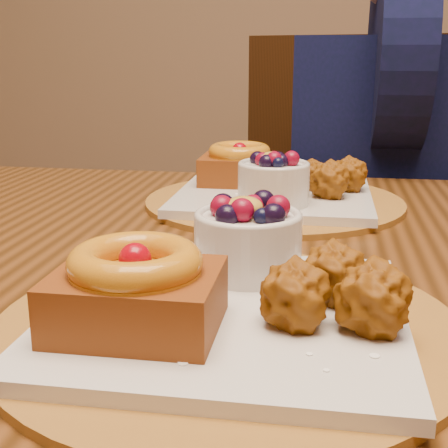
{
  "coord_description": "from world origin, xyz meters",
  "views": [
    {
      "loc": [
        0.01,
        -0.55,
        0.97
      ],
      "look_at": [
        -0.07,
        -0.04,
        0.83
      ],
      "focal_mm": 50.0,
      "sensor_mm": 36.0,
      "label": 1
    }
  ],
  "objects_px": {
    "dining_table": "(257,311)",
    "place_setting_near": "(225,293)",
    "chair_far": "(317,233)",
    "place_setting_far": "(272,186)",
    "diner": "(392,129)"
  },
  "relations": [
    {
      "from": "diner",
      "to": "place_setting_near",
      "type": "bearing_deg",
      "value": -93.11
    },
    {
      "from": "dining_table",
      "to": "place_setting_near",
      "type": "xyz_separation_m",
      "value": [
        -0.0,
        -0.21,
        0.11
      ]
    },
    {
      "from": "dining_table",
      "to": "place_setting_far",
      "type": "relative_size",
      "value": 4.21
    },
    {
      "from": "dining_table",
      "to": "place_setting_near",
      "type": "height_order",
      "value": "place_setting_near"
    },
    {
      "from": "place_setting_near",
      "to": "chair_far",
      "type": "relative_size",
      "value": 0.38
    },
    {
      "from": "diner",
      "to": "chair_far",
      "type": "bearing_deg",
      "value": 142.14
    },
    {
      "from": "place_setting_near",
      "to": "chair_far",
      "type": "xyz_separation_m",
      "value": [
        0.06,
        0.96,
        -0.22
      ]
    },
    {
      "from": "chair_far",
      "to": "place_setting_near",
      "type": "bearing_deg",
      "value": -74.25
    },
    {
      "from": "place_setting_near",
      "to": "chair_far",
      "type": "distance_m",
      "value": 0.99
    },
    {
      "from": "chair_far",
      "to": "diner",
      "type": "bearing_deg",
      "value": -29.44
    },
    {
      "from": "dining_table",
      "to": "place_setting_far",
      "type": "bearing_deg",
      "value": 90.91
    },
    {
      "from": "dining_table",
      "to": "place_setting_near",
      "type": "relative_size",
      "value": 4.21
    },
    {
      "from": "place_setting_far",
      "to": "chair_far",
      "type": "distance_m",
      "value": 0.58
    },
    {
      "from": "diner",
      "to": "dining_table",
      "type": "bearing_deg",
      "value": -97.64
    },
    {
      "from": "place_setting_near",
      "to": "diner",
      "type": "xyz_separation_m",
      "value": [
        0.2,
        0.8,
        0.04
      ]
    }
  ]
}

